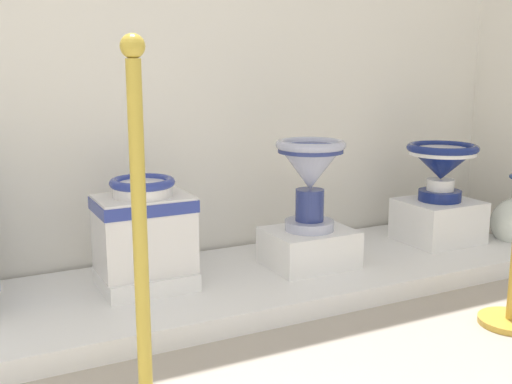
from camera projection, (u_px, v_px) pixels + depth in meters
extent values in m
cube|color=white|center=(233.00, 285.00, 2.76)|extent=(3.13, 0.82, 0.09)
cube|color=white|center=(146.00, 278.00, 2.62)|extent=(0.38, 0.32, 0.07)
cube|color=white|center=(144.00, 234.00, 2.58)|extent=(0.38, 0.27, 0.32)
cube|color=#2A3990|center=(143.00, 204.00, 2.55)|extent=(0.39, 0.28, 0.05)
cylinder|color=white|center=(143.00, 189.00, 2.54)|extent=(0.24, 0.24, 0.06)
torus|color=#2A3990|center=(142.00, 182.00, 2.53)|extent=(0.27, 0.27, 0.04)
cube|color=white|center=(309.00, 247.00, 2.89)|extent=(0.39, 0.32, 0.17)
cylinder|color=#ADB2CE|center=(309.00, 225.00, 2.87)|extent=(0.23, 0.23, 0.04)
cylinder|color=navy|center=(310.00, 205.00, 2.85)|extent=(0.13, 0.13, 0.15)
cone|color=#ADB2CE|center=(310.00, 167.00, 2.81)|extent=(0.30, 0.30, 0.20)
cylinder|color=navy|center=(311.00, 149.00, 2.80)|extent=(0.30, 0.30, 0.03)
torus|color=#ADB2CE|center=(311.00, 145.00, 2.79)|extent=(0.32, 0.32, 0.04)
cylinder|color=navy|center=(311.00, 146.00, 2.79)|extent=(0.21, 0.21, 0.01)
cube|color=white|center=(438.00, 221.00, 3.28)|extent=(0.39, 0.34, 0.22)
cylinder|color=navy|center=(440.00, 195.00, 3.25)|extent=(0.22, 0.22, 0.06)
cylinder|color=white|center=(440.00, 185.00, 3.24)|extent=(0.14, 0.14, 0.06)
cone|color=navy|center=(442.00, 164.00, 3.22)|extent=(0.35, 0.35, 0.16)
cylinder|color=white|center=(442.00, 152.00, 3.21)|extent=(0.35, 0.35, 0.03)
torus|color=navy|center=(443.00, 148.00, 3.20)|extent=(0.37, 0.37, 0.04)
cylinder|color=white|center=(443.00, 149.00, 3.20)|extent=(0.25, 0.25, 0.01)
cylinder|color=gold|center=(141.00, 250.00, 1.65)|extent=(0.04, 0.04, 1.00)
sphere|color=gold|center=(133.00, 46.00, 1.55)|extent=(0.06, 0.06, 0.06)
cylinder|color=gold|center=(510.00, 321.00, 2.45)|extent=(0.25, 0.25, 0.02)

